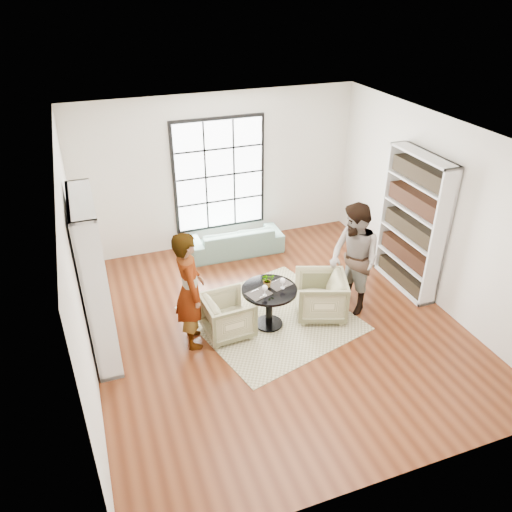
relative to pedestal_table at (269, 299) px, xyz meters
name	(u,v)px	position (x,y,z in m)	size (l,w,h in m)	color
ground	(276,324)	(0.11, -0.02, -0.49)	(6.00, 6.00, 0.00)	brown
room_shell	(264,239)	(0.11, 0.52, 0.76)	(6.00, 6.01, 6.00)	silver
rug	(271,318)	(0.10, 0.15, -0.49)	(2.30, 2.30, 0.01)	tan
pedestal_table	(269,299)	(0.00, 0.00, 0.00)	(0.85, 0.85, 0.68)	black
sofa	(236,240)	(0.24, 2.43, -0.23)	(1.82, 0.71, 0.53)	slate
armchair_left	(228,316)	(-0.66, 0.03, -0.17)	(0.70, 0.72, 0.66)	#B7B482
armchair_right	(320,296)	(0.87, -0.02, -0.14)	(0.77, 0.79, 0.72)	#C3AB8B
person_left	(190,290)	(-1.21, 0.03, 0.42)	(0.67, 0.44, 1.83)	gray
person_right	(354,259)	(1.42, -0.02, 0.43)	(0.89, 0.70, 1.84)	gray
placemat_left	(259,294)	(-0.20, -0.07, 0.19)	(0.34, 0.26, 0.01)	black
placemat_right	(280,284)	(0.19, 0.06, 0.19)	(0.34, 0.26, 0.01)	black
cutlery_left	(259,293)	(-0.20, -0.07, 0.20)	(0.14, 0.22, 0.01)	silver
cutlery_right	(280,284)	(0.19, 0.06, 0.20)	(0.14, 0.22, 0.01)	silver
wine_glass_left	(265,288)	(-0.13, -0.14, 0.32)	(0.08, 0.08, 0.18)	silver
wine_glass_right	(283,281)	(0.20, -0.05, 0.31)	(0.08, 0.08, 0.18)	silver
flower_centerpiece	(268,280)	(0.00, 0.08, 0.29)	(0.20, 0.17, 0.22)	gray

